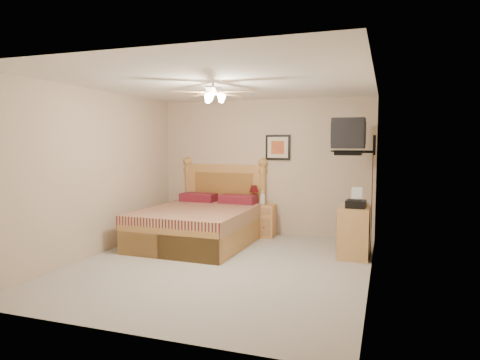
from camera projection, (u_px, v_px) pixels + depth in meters
name	position (u px, v px, depth m)	size (l,w,h in m)	color
floor	(220.00, 266.00, 5.95)	(4.50, 4.50, 0.00)	#9D988E
ceiling	(219.00, 83.00, 5.73)	(4.00, 4.50, 0.04)	white
wall_back	(264.00, 167.00, 7.96)	(4.00, 0.04, 2.50)	#BFA88D
wall_front	(123.00, 195.00, 3.72)	(4.00, 0.04, 2.50)	#BFA88D
wall_left	(97.00, 173.00, 6.48)	(0.04, 4.50, 2.50)	#BFA88D
wall_right	(372.00, 180.00, 5.19)	(0.04, 4.50, 2.50)	#BFA88D
bed	(199.00, 202.00, 7.20)	(1.69, 2.22, 1.44)	#C28846
nightstand	(260.00, 220.00, 7.81)	(0.54, 0.40, 0.58)	#C6723B
table_lamp	(254.00, 194.00, 7.89)	(0.18, 0.18, 0.34)	#551011
lotion_bottle	(262.00, 198.00, 7.73)	(0.10, 0.10, 0.26)	silver
framed_picture	(278.00, 147.00, 7.82)	(0.46, 0.04, 0.46)	black
dresser	(354.00, 232.00, 6.38)	(0.44, 0.64, 0.75)	#B57C4B
fax_machine	(356.00, 198.00, 6.27)	(0.28, 0.30, 0.30)	black
magazine_lower	(354.00, 204.00, 6.60)	(0.18, 0.24, 0.02)	#C3B29B
magazine_upper	(354.00, 203.00, 6.60)	(0.20, 0.28, 0.02)	tan
wall_tv	(359.00, 136.00, 6.48)	(0.56, 0.46, 0.58)	black
ceiling_fan	(213.00, 92.00, 5.55)	(1.14, 1.14, 0.28)	white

